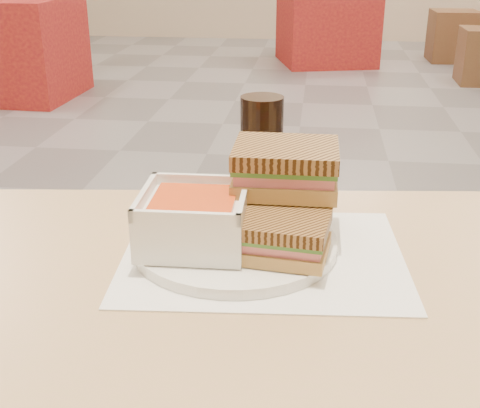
# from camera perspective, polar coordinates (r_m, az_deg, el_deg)

# --- Properties ---
(main_table) EXTENTS (1.27, 0.83, 0.75)m
(main_table) POSITION_cam_1_polar(r_m,az_deg,el_deg) (0.76, -5.65, -16.76)
(main_table) COLOR tan
(main_table) RESTS_ON ground
(tray_liner) EXTENTS (0.37, 0.30, 0.00)m
(tray_liner) POSITION_cam_1_polar(r_m,az_deg,el_deg) (0.80, 2.08, -4.60)
(tray_liner) COLOR white
(tray_liner) RESTS_ON main_table
(plate) EXTENTS (0.26, 0.26, 0.01)m
(plate) POSITION_cam_1_polar(r_m,az_deg,el_deg) (0.81, -0.44, -3.51)
(plate) COLOR white
(plate) RESTS_ON tray_liner
(soup_bowl) EXTENTS (0.13, 0.13, 0.07)m
(soup_bowl) POSITION_cam_1_polar(r_m,az_deg,el_deg) (0.78, -4.15, -1.50)
(soup_bowl) COLOR white
(soup_bowl) RESTS_ON plate
(panini_lower) EXTENTS (0.12, 0.10, 0.05)m
(panini_lower) POSITION_cam_1_polar(r_m,az_deg,el_deg) (0.76, 3.87, -2.89)
(panini_lower) COLOR #B18644
(panini_lower) RESTS_ON plate
(panini_upper) EXTENTS (0.13, 0.11, 0.06)m
(panini_upper) POSITION_cam_1_polar(r_m,az_deg,el_deg) (0.82, 4.12, 3.30)
(panini_upper) COLOR #B18644
(panini_upper) RESTS_ON panini_lower
(cola_glass) EXTENTS (0.07, 0.07, 0.14)m
(cola_glass) POSITION_cam_1_polar(r_m,az_deg,el_deg) (1.00, 1.96, 5.61)
(cola_glass) COLOR black
(cola_glass) RESTS_ON main_table
(bg_table_0) EXTENTS (0.85, 0.85, 0.72)m
(bg_table_0) POSITION_cam_1_polar(r_m,az_deg,el_deg) (5.10, -19.42, 13.05)
(bg_table_0) COLOR #B52F1D
(bg_table_0) RESTS_ON ground
(bg_table_2) EXTENTS (1.00, 1.00, 0.72)m
(bg_table_2) POSITION_cam_1_polar(r_m,az_deg,el_deg) (6.27, 7.80, 15.72)
(bg_table_2) COLOR #B52F1D
(bg_table_2) RESTS_ON ground
(bg_chair_0r) EXTENTS (0.47, 0.47, 0.47)m
(bg_chair_0r) POSITION_cam_1_polar(r_m,az_deg,el_deg) (5.07, -18.32, 11.69)
(bg_chair_0r) COLOR brown
(bg_chair_0r) RESTS_ON ground
(bg_chair_2l) EXTENTS (0.52, 0.52, 0.48)m
(bg_chair_2l) POSITION_cam_1_polar(r_m,az_deg,el_deg) (6.70, 6.94, 15.16)
(bg_chair_2l) COLOR brown
(bg_chair_2l) RESTS_ON ground
(bg_chair_2r) EXTENTS (0.44, 0.44, 0.48)m
(bg_chair_2r) POSITION_cam_1_polar(r_m,az_deg,el_deg) (6.66, 18.55, 14.12)
(bg_chair_2r) COLOR brown
(bg_chair_2r) RESTS_ON ground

